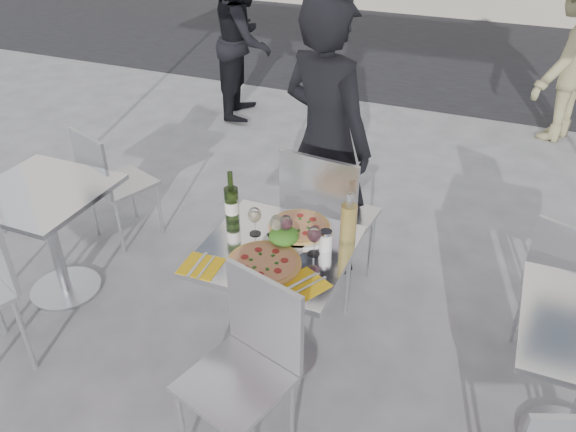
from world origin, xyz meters
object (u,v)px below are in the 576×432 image
at_px(pizza_near, 264,263).
at_px(wine_bottle, 232,203).
at_px(pedestrian_a, 244,40).
at_px(salad_plate, 284,237).
at_px(chair_far, 326,213).
at_px(pizza_far, 299,227).
at_px(woman_diner, 326,142).
at_px(wineglass_red_b, 314,235).
at_px(carafe, 348,224).
at_px(napkin_right, 305,284).
at_px(chair_near, 249,357).
at_px(napkin_left, 201,266).
at_px(side_table_left, 48,221).
at_px(wineglass_white_a, 255,216).
at_px(side_chair_rfar, 569,278).
at_px(wineglass_white_b, 277,224).
at_px(sugar_shaker, 326,240).
at_px(side_chair_lfar, 109,178).
at_px(pedestrian_b, 570,58).
at_px(wineglass_red_a, 286,224).
at_px(main_table, 277,281).

xyz_separation_m(pizza_near, wine_bottle, (-0.31, 0.28, 0.10)).
distance_m(pedestrian_a, salad_plate, 3.59).
height_order(chair_far, wine_bottle, wine_bottle).
distance_m(pizza_far, salad_plate, 0.14).
xyz_separation_m(woman_diner, wineglass_red_b, (0.27, -0.92, -0.04)).
xyz_separation_m(chair_far, pizza_near, (-0.05, -0.76, 0.15)).
xyz_separation_m(woman_diner, carafe, (0.39, -0.78, -0.03)).
distance_m(carafe, napkin_right, 0.40).
relative_size(chair_near, napkin_left, 4.53).
bearing_deg(side_table_left, wineglass_white_a, 3.13).
bearing_deg(pizza_near, napkin_right, -14.02).
bearing_deg(pizza_far, wineglass_red_b, -49.63).
relative_size(side_chair_rfar, napkin_right, 3.57).
xyz_separation_m(wineglass_white_b, wineglass_red_b, (0.21, -0.02, 0.00)).
bearing_deg(woman_diner, sugar_shaker, 132.19).
bearing_deg(sugar_shaker, side_chair_lfar, 163.09).
bearing_deg(pedestrian_a, chair_near, -167.50).
xyz_separation_m(pedestrian_b, wineglass_red_a, (-1.33, -3.72, 0.06)).
bearing_deg(wine_bottle, chair_far, 53.08).
bearing_deg(woman_diner, wineglass_white_b, 116.55).
bearing_deg(chair_far, wineglass_white_b, 88.29).
bearing_deg(wine_bottle, napkin_left, -84.38).
xyz_separation_m(chair_near, pedestrian_a, (-1.84, 3.70, 0.26)).
height_order(pizza_far, salad_plate, salad_plate).
relative_size(wineglass_red_b, napkin_right, 0.65).
height_order(main_table, side_chair_lfar, side_chair_lfar).
height_order(wineglass_white_a, wineglass_red_b, same).
height_order(chair_near, woman_diner, woman_diner).
xyz_separation_m(pizza_far, wineglass_red_a, (-0.02, -0.13, 0.09)).
relative_size(chair_far, pedestrian_b, 0.65).
relative_size(sugar_shaker, napkin_left, 0.53).
relative_size(pizza_far, salad_plate, 1.61).
xyz_separation_m(chair_far, sugar_shaker, (0.18, -0.53, 0.19)).
bearing_deg(wineglass_red_b, main_table, -171.93).
bearing_deg(side_chair_rfar, side_table_left, 33.43).
bearing_deg(wine_bottle, pizza_near, -42.31).
xyz_separation_m(carafe, wineglass_red_a, (-0.29, -0.11, -0.01)).
bearing_deg(carafe, main_table, -150.72).
distance_m(side_table_left, carafe, 1.85).
bearing_deg(wineglass_red_a, pedestrian_a, 119.65).
bearing_deg(pedestrian_b, woman_diner, -1.41).
bearing_deg(carafe, side_chair_rfar, 23.28).
bearing_deg(wineglass_red_b, pizza_near, -136.89).
relative_size(woman_diner, wineglass_red_b, 11.44).
bearing_deg(wineglass_white_b, main_table, -68.79).
bearing_deg(wineglass_white_a, side_chair_rfar, 20.14).
bearing_deg(pizza_near, pedestrian_a, 117.71).
relative_size(main_table, pizza_far, 2.11).
height_order(side_chair_lfar, salad_plate, side_chair_lfar).
height_order(wineglass_red_b, napkin_right, wineglass_red_b).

